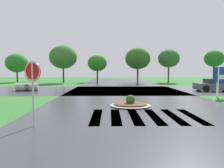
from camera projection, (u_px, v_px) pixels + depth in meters
name	position (u px, v px, depth m)	size (l,w,h in m)	color
asphalt_roadway	(134.00, 102.00, 14.47)	(11.54, 80.00, 0.01)	#35353A
asphalt_cross_road	(125.00, 90.00, 23.14)	(90.00, 10.38, 0.01)	#35353A
crosswalk_stripes	(145.00, 116.00, 10.09)	(4.95, 3.55, 0.01)	white
stop_sign	(33.00, 78.00, 8.20)	(0.71, 0.32, 2.50)	#B2B5BA
median_island	(130.00, 104.00, 12.92)	(2.45, 2.33, 0.68)	#9E9B93
car_white_sedan	(216.00, 85.00, 22.10)	(4.15, 2.06, 1.26)	#4C545B
drainage_pipe_stack	(27.00, 87.00, 22.27)	(2.28, 1.28, 0.76)	#9E9B93
background_treeline	(106.00, 59.00, 36.81)	(37.99, 6.22, 6.24)	#4C3823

